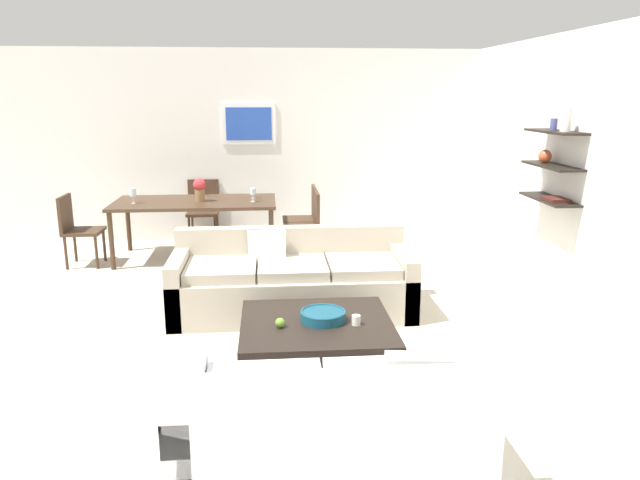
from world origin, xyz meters
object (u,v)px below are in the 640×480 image
apple_on_coffee_table (280,323)px  centerpiece_vase (200,189)px  dining_chair_right_near (308,221)px  wine_glass_head (199,185)px  dining_table (195,206)px  wine_glass_left_near (133,193)px  sofa_beige (292,283)px  dining_chair_head (203,207)px  candle_jar (356,320)px  wine_glass_right_far (253,191)px  decorative_bowl (323,315)px  wine_glass_right_near (253,192)px  dining_chair_right_far (306,214)px  dining_chair_left_near (76,226)px  loveseat_white (329,429)px  coffee_table (317,345)px

apple_on_coffee_table → centerpiece_vase: (-0.93, 3.39, 0.50)m
dining_chair_right_near → apple_on_coffee_table: bearing=-97.5°
wine_glass_head → centerpiece_vase: bearing=-82.0°
dining_table → wine_glass_left_near: 0.77m
sofa_beige → dining_chair_right_near: dining_chair_right_near is taller
dining_chair_head → candle_jar: bearing=-70.1°
sofa_beige → wine_glass_right_far: wine_glass_right_far is taller
decorative_bowl → wine_glass_right_far: bearing=99.8°
wine_glass_head → wine_glass_right_near: 0.94m
dining_chair_head → apple_on_coffee_table: bearing=-77.0°
dining_chair_right_far → wine_glass_right_far: (-0.69, -0.10, 0.34)m
apple_on_coffee_table → decorative_bowl: bearing=17.9°
wine_glass_head → dining_chair_left_near: bearing=-154.2°
dining_chair_left_near → wine_glass_left_near: (0.69, 0.10, 0.38)m
dining_chair_right_far → sofa_beige: bearing=-96.9°
loveseat_white → dining_chair_left_near: 5.22m
dining_chair_head → wine_glass_head: 0.60m
loveseat_white → dining_chair_head: dining_chair_head is taller
dining_chair_left_near → dining_table: bearing=9.3°
candle_jar → apple_on_coffee_table: bearing=-179.9°
coffee_table → dining_table: size_ratio=0.57×
sofa_beige → wine_glass_head: wine_glass_head is taller
loveseat_white → dining_chair_right_near: size_ratio=1.87×
coffee_table → candle_jar: size_ratio=15.27×
sofa_beige → loveseat_white: size_ratio=1.39×
wine_glass_left_near → sofa_beige: bearing=-46.2°
candle_jar → dining_table: size_ratio=0.04×
wine_glass_left_near → centerpiece_vase: size_ratio=0.65×
wine_glass_right_far → dining_chair_left_near: bearing=-170.5°
wine_glass_right_far → wine_glass_left_near: bearing=-170.2°
apple_on_coffee_table → dining_chair_head: 4.48m
apple_on_coffee_table → wine_glass_head: 4.05m
apple_on_coffee_table → centerpiece_vase: size_ratio=0.25×
apple_on_coffee_table → dining_table: size_ratio=0.04×
sofa_beige → loveseat_white: same height
dining_chair_left_near → centerpiece_vase: size_ratio=2.99×
loveseat_white → wine_glass_right_far: bearing=96.0°
dining_table → centerpiece_vase: centerpiece_vase is taller
decorative_bowl → dining_chair_head: 4.46m
dining_chair_right_far → wine_glass_head: (-1.43, 0.22, 0.38)m
decorative_bowl → dining_chair_right_near: bearing=88.3°
coffee_table → wine_glass_right_far: (-0.55, 3.47, 0.66)m
loveseat_white → wine_glass_right_far: 4.90m
dining_chair_head → wine_glass_right_far: bearing=-47.2°
dining_table → dining_chair_right_near: bearing=-9.3°
wine_glass_head → wine_glass_left_near: wine_glass_left_near is taller
coffee_table → apple_on_coffee_table: size_ratio=15.84×
loveseat_white → wine_glass_right_far: (-0.51, 4.84, 0.56)m
sofa_beige → wine_glass_right_far: size_ratio=16.36×
coffee_table → dining_chair_head: dining_chair_head is taller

